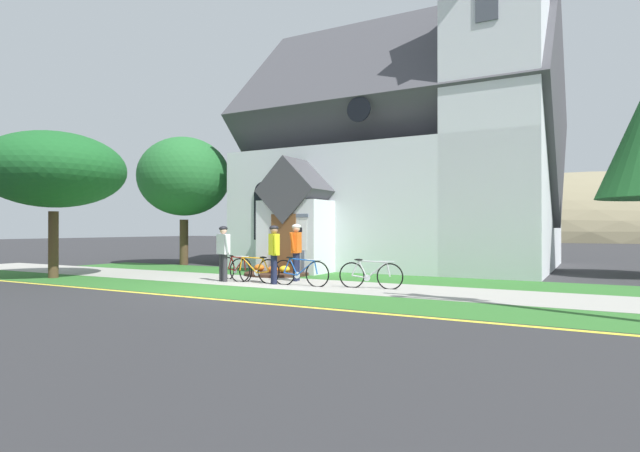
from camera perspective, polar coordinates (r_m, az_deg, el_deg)
name	(u,v)px	position (r m, az deg, el deg)	size (l,w,h in m)	color
ground	(309,277)	(16.68, -1.28, -5.77)	(140.00, 140.00, 0.00)	#2B2B2D
sidewalk_slab	(301,284)	(14.61, -2.12, -6.53)	(32.00, 2.69, 0.01)	#99968E
grass_verge	(251,293)	(12.62, -7.77, -7.52)	(32.00, 2.11, 0.01)	#2D6628
church_lawn	(343,276)	(16.95, 2.55, -5.67)	(24.00, 2.67, 0.01)	#2D6628
curb_paint_stripe	(219,299)	(11.68, -11.33, -8.11)	(28.00, 0.16, 0.01)	yellow
church_building	(410,158)	(22.06, 10.07, 7.58)	(12.46, 11.03, 12.98)	silver
church_sign	(284,234)	(17.77, -4.03, -0.95)	(2.02, 0.19, 2.10)	slate
flower_bed	(276,273)	(17.45, -4.93, -5.25)	(2.20, 2.20, 0.34)	#382319
bicycle_black	(254,270)	(15.00, -7.41, -4.94)	(1.73, 0.13, 0.80)	black
bicycle_green	(370,275)	(13.53, 5.68, -5.48)	(1.73, 0.30, 0.80)	black
bicycle_orange	(300,272)	(14.11, -2.26, -5.23)	(1.80, 0.08, 0.82)	black
bicycle_red	(237,268)	(15.85, -9.35, -4.71)	(1.63, 0.68, 0.78)	black
cyclist_in_yellow_jersey	(274,250)	(14.52, -5.20, -2.67)	(0.49, 0.54, 1.69)	#191E38
cyclist_in_green_jersey	(296,247)	(15.36, -2.68, -2.42)	(0.33, 0.75, 1.73)	#191E38
cyclist_in_white_jersey	(223,249)	(15.46, -10.82, -2.57)	(0.59, 0.45, 1.67)	#2D2D33
yard_deciduous_tree	(184,177)	(23.16, -15.04, 5.36)	(4.00, 4.00, 5.61)	#4C3823
verge_sapling	(54,170)	(18.58, -27.77, 5.57)	(4.47, 4.47, 4.71)	#4C3823
distant_hill	(567,239)	(82.72, 26.05, -1.36)	(79.57, 41.94, 19.24)	#847A5B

